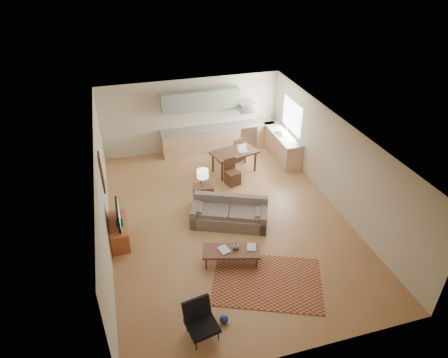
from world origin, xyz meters
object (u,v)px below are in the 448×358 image
object	(u,v)px
console_table	(203,196)
tv_credenza	(119,232)
coffee_table	(231,257)
armchair	(202,323)
sofa	(229,213)
dining_table	(234,161)

from	to	relation	value
console_table	tv_credenza	bearing A→B (deg)	-151.29
coffee_table	armchair	distance (m)	2.19
sofa	armchair	xyz separation A→B (m)	(-1.57, -3.36, 0.01)
sofa	coffee_table	bearing A→B (deg)	-81.71
armchair	dining_table	size ratio (longest dim) A/B	0.52
sofa	dining_table	world-z (taller)	sofa
coffee_table	armchair	size ratio (longest dim) A/B	1.80
coffee_table	dining_table	world-z (taller)	dining_table
tv_credenza	coffee_table	bearing A→B (deg)	-32.39
sofa	dining_table	size ratio (longest dim) A/B	1.46
tv_credenza	dining_table	size ratio (longest dim) A/B	0.81
armchair	dining_table	world-z (taller)	armchair
sofa	armchair	world-z (taller)	armchair
coffee_table	console_table	bearing A→B (deg)	107.38
sofa	coffee_table	xyz separation A→B (m)	(-0.41, -1.51, -0.17)
dining_table	sofa	bearing A→B (deg)	-123.89
sofa	dining_table	xyz separation A→B (m)	(0.98, 2.73, -0.00)
coffee_table	armchair	xyz separation A→B (m)	(-1.17, -1.85, 0.18)
armchair	console_table	xyz separation A→B (m)	(1.09, 4.42, -0.04)
coffee_table	dining_table	size ratio (longest dim) A/B	0.94
tv_credenza	console_table	world-z (taller)	console_table
console_table	dining_table	xyz separation A→B (m)	(1.47, 1.66, 0.03)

